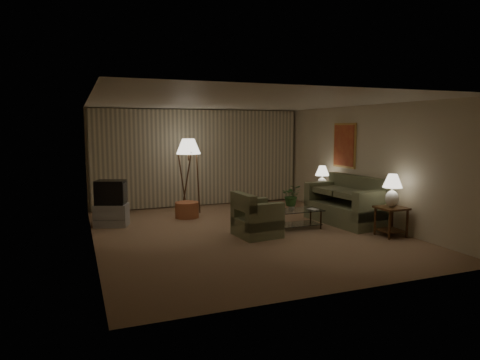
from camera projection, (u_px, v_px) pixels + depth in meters
The scene contains 16 objects.
ground at pixel (245, 233), 8.95m from camera, with size 7.00×7.00×0.00m, color #8A694C.
room_shell at pixel (222, 146), 10.14m from camera, with size 6.04×7.02×2.72m.
sofa at pixel (345, 205), 9.82m from camera, with size 2.10×1.33×0.85m.
armchair at pixel (257, 219), 8.64m from camera, with size 0.98×0.95×0.71m.
side_table_near at pixel (391, 216), 8.63m from camera, with size 0.53×0.53×0.60m.
side_table_far at pixel (322, 198), 11.04m from camera, with size 0.45×0.37×0.60m.
table_lamp_near at pixel (392, 188), 8.56m from camera, with size 0.39×0.39×0.67m.
table_lamp_far at pixel (322, 176), 10.97m from camera, with size 0.36×0.36×0.62m.
coffee_table at pixel (298, 216), 9.28m from camera, with size 1.05×0.57×0.41m.
tv_cabinet at pixel (112, 215), 9.52m from camera, with size 0.82×0.65×0.50m, color #A2A2A4.
crt_tv at pixel (111, 192), 9.46m from camera, with size 0.73×0.62×0.53m, color black.
floor_lamp at pixel (189, 174), 10.95m from camera, with size 0.62×0.62×1.91m.
ottoman at pixel (187, 210), 10.44m from camera, with size 0.57×0.57×0.38m, color #AA5439.
vase at pixel (292, 207), 9.20m from camera, with size 0.13×0.13×0.14m, color white.
flowers at pixel (292, 193), 9.16m from camera, with size 0.41×0.36×0.46m, color #396C30.
book at pixel (310, 210), 9.26m from camera, with size 0.16×0.22×0.02m, color olive.
Camera 1 is at (-3.27, -8.12, 2.19)m, focal length 32.00 mm.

